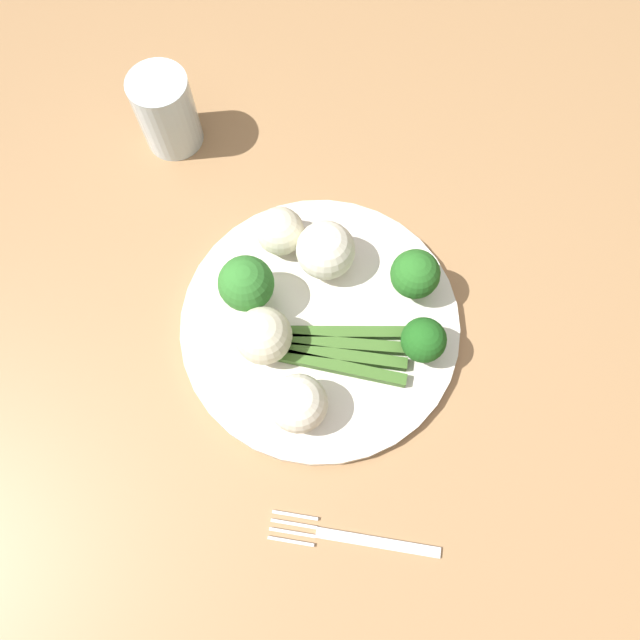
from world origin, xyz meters
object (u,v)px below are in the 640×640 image
Objects in this scene: plate at (320,324)px; cauliflower_left at (263,336)px; broccoli_front_left at (246,284)px; broccoli_front at (415,275)px; dining_table at (339,385)px; cauliflower_near_center at (326,250)px; cauliflower_near_fork at (280,231)px; cauliflower_right at (298,403)px; broccoli_back_right at (423,340)px; asparagus_bundle at (344,350)px; fork at (351,538)px; water_glass at (166,112)px.

plate is 0.07m from cauliflower_left.
broccoli_front is at bearing -82.27° from broccoli_front_left.
dining_table is 19.84× the size of cauliflower_near_center.
cauliflower_near_center is at bearing -114.08° from cauliflower_near_fork.
plate is 5.14× the size of cauliflower_right.
broccoli_back_right is at bearing -132.18° from cauliflower_near_center.
broccoli_front_left reaches higher than cauliflower_right.
cauliflower_near_fork reaches higher than dining_table.
broccoli_front reaches higher than cauliflower_left.
asparagus_bundle is 2.44× the size of broccoli_back_right.
water_glass is at bearing -56.81° from fork.
cauliflower_left is (-0.05, -0.02, -0.01)m from broccoli_front_left.
plate is 5.06× the size of cauliflower_left.
cauliflower_right is 0.61× the size of water_glass.
plate is 2.17× the size of asparagus_bundle.
plate is 4.74× the size of cauliflower_near_center.
cauliflower_right is at bearing -152.30° from broccoli_front_left.
water_glass reaches higher than fork.
broccoli_front_left reaches higher than cauliflower_near_fork.
fork is (-0.12, -0.06, -0.04)m from cauliflower_right.
water_glass reaches higher than asparagus_bundle.
cauliflower_left reaches higher than cauliflower_near_fork.
cauliflower_near_center reaches higher than dining_table.
cauliflower_right is at bearing -151.70° from water_glass.
cauliflower_right is (-0.16, 0.02, -0.00)m from cauliflower_near_center.
broccoli_front is at bearing -104.47° from cauliflower_near_center.
cauliflower_near_center is at bearing -1.27° from plate.
broccoli_front_left reaches higher than broccoli_front.
cauliflower_right reaches higher than fork.
asparagus_bundle is at bearing 138.47° from broccoli_front.
water_glass reaches higher than cauliflower_near_center.
plate is at bearing 115.08° from broccoli_front.
cauliflower_right is (-0.06, 0.04, 0.15)m from dining_table.
broccoli_front is at bearing -38.20° from cauliflower_right.
cauliflower_right is at bearing 171.05° from plate.
asparagus_bundle is 0.12m from broccoli_front_left.
cauliflower_near_center is 0.38× the size of fork.
broccoli_front_left reaches higher than cauliflower_left.
cauliflower_near_center is 0.66× the size of water_glass.
asparagus_bundle is 0.83× the size of fork.
broccoli_back_right is 0.59× the size of water_glass.
fork is (-0.28, -0.04, -0.04)m from cauliflower_near_center.
broccoli_back_right reaches higher than plate.
asparagus_bundle is at bearing -140.45° from water_glass.
broccoli_front_left is 0.43× the size of fork.
cauliflower_near_fork is at bearing -21.46° from broccoli_front_left.
dining_table is 0.38m from water_glass.
water_glass is at bearing 132.11° from asparagus_bundle.
broccoli_front_left is 1.25× the size of broccoli_back_right.
cauliflower_near_fork is at bearing 52.92° from broccoli_back_right.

